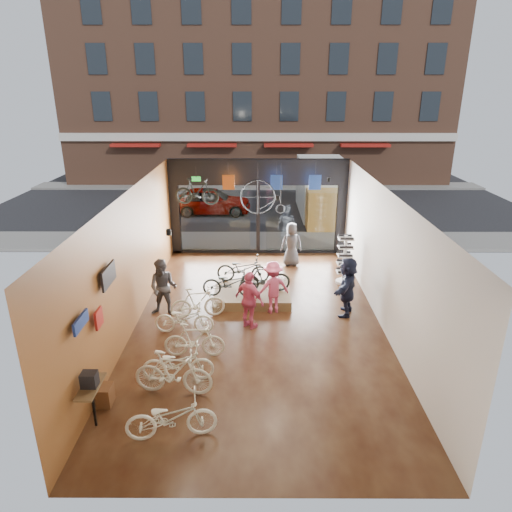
{
  "coord_description": "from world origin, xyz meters",
  "views": [
    {
      "loc": [
        -0.03,
        -11.67,
        6.41
      ],
      "look_at": [
        -0.07,
        1.4,
        1.53
      ],
      "focal_mm": 32.0,
      "sensor_mm": 36.0,
      "label": 1
    }
  ],
  "objects_px": {
    "street_car": "(210,201)",
    "floor_bike_3": "(194,340)",
    "floor_bike_5": "(198,303)",
    "display_bike_mid": "(265,278)",
    "display_bike_left": "(230,283)",
    "hung_bike": "(197,191)",
    "floor_bike_1": "(173,373)",
    "customer_1": "(163,288)",
    "penny_farthing": "(265,198)",
    "floor_bike_2": "(178,363)",
    "customer_2": "(250,300)",
    "box_truck": "(325,192)",
    "customer_5": "(347,286)",
    "display_bike_right": "(243,269)",
    "floor_bike_0": "(171,417)",
    "display_platform": "(252,295)",
    "customer_3": "(273,287)",
    "customer_4": "(291,244)",
    "floor_bike_4": "(184,319)",
    "sunglasses_rack": "(345,260)"
  },
  "relations": [
    {
      "from": "street_car",
      "to": "box_truck",
      "type": "distance_m",
      "value": 6.05
    },
    {
      "from": "box_truck",
      "to": "customer_1",
      "type": "distance_m",
      "value": 12.19
    },
    {
      "from": "street_car",
      "to": "floor_bike_3",
      "type": "distance_m",
      "value": 13.78
    },
    {
      "from": "floor_bike_0",
      "to": "floor_bike_3",
      "type": "xyz_separation_m",
      "value": [
        0.07,
        2.83,
        0.0
      ]
    },
    {
      "from": "floor_bike_2",
      "to": "customer_5",
      "type": "relative_size",
      "value": 0.92
    },
    {
      "from": "floor_bike_4",
      "to": "floor_bike_5",
      "type": "xyz_separation_m",
      "value": [
        0.27,
        0.89,
        0.05
      ]
    },
    {
      "from": "display_bike_left",
      "to": "street_car",
      "type": "bearing_deg",
      "value": 12.56
    },
    {
      "from": "display_bike_mid",
      "to": "customer_4",
      "type": "distance_m",
      "value": 3.26
    },
    {
      "from": "customer_1",
      "to": "floor_bike_0",
      "type": "bearing_deg",
      "value": -68.94
    },
    {
      "from": "box_truck",
      "to": "display_bike_left",
      "type": "bearing_deg",
      "value": -113.4
    },
    {
      "from": "floor_bike_1",
      "to": "floor_bike_2",
      "type": "bearing_deg",
      "value": 4.41
    },
    {
      "from": "customer_3",
      "to": "floor_bike_5",
      "type": "bearing_deg",
      "value": -11.66
    },
    {
      "from": "floor_bike_4",
      "to": "customer_1",
      "type": "height_order",
      "value": "customer_1"
    },
    {
      "from": "floor_bike_5",
      "to": "penny_farthing",
      "type": "distance_m",
      "value": 5.45
    },
    {
      "from": "display_platform",
      "to": "customer_2",
      "type": "height_order",
      "value": "customer_2"
    },
    {
      "from": "display_bike_left",
      "to": "floor_bike_4",
      "type": "bearing_deg",
      "value": 149.37
    },
    {
      "from": "customer_3",
      "to": "customer_5",
      "type": "height_order",
      "value": "customer_5"
    },
    {
      "from": "street_car",
      "to": "floor_bike_0",
      "type": "relative_size",
      "value": 2.41
    },
    {
      "from": "floor_bike_1",
      "to": "display_platform",
      "type": "distance_m",
      "value": 5.1
    },
    {
      "from": "street_car",
      "to": "floor_bike_3",
      "type": "bearing_deg",
      "value": -176.16
    },
    {
      "from": "floor_bike_5",
      "to": "display_bike_right",
      "type": "xyz_separation_m",
      "value": [
        1.27,
        1.94,
        0.28
      ]
    },
    {
      "from": "display_bike_mid",
      "to": "floor_bike_0",
      "type": "bearing_deg",
      "value": 156.38
    },
    {
      "from": "floor_bike_2",
      "to": "floor_bike_0",
      "type": "bearing_deg",
      "value": -177.68
    },
    {
      "from": "customer_1",
      "to": "customer_3",
      "type": "bearing_deg",
      "value": 11.93
    },
    {
      "from": "street_car",
      "to": "floor_bike_3",
      "type": "xyz_separation_m",
      "value": [
        0.92,
        -13.75,
        -0.26
      ]
    },
    {
      "from": "box_truck",
      "to": "customer_5",
      "type": "xyz_separation_m",
      "value": [
        -0.78,
        -10.43,
        -0.5
      ]
    },
    {
      "from": "floor_bike_1",
      "to": "display_bike_right",
      "type": "distance_m",
      "value": 5.66
    },
    {
      "from": "floor_bike_2",
      "to": "floor_bike_4",
      "type": "relative_size",
      "value": 1.01
    },
    {
      "from": "display_platform",
      "to": "penny_farthing",
      "type": "bearing_deg",
      "value": 82.57
    },
    {
      "from": "floor_bike_4",
      "to": "display_platform",
      "type": "height_order",
      "value": "floor_bike_4"
    },
    {
      "from": "floor_bike_0",
      "to": "customer_2",
      "type": "distance_m",
      "value": 4.56
    },
    {
      "from": "display_bike_left",
      "to": "hung_bike",
      "type": "bearing_deg",
      "value": 26.84
    },
    {
      "from": "floor_bike_2",
      "to": "customer_5",
      "type": "xyz_separation_m",
      "value": [
        4.47,
        3.29,
        0.47
      ]
    },
    {
      "from": "street_car",
      "to": "floor_bike_2",
      "type": "xyz_separation_m",
      "value": [
        0.67,
        -14.72,
        -0.29
      ]
    },
    {
      "from": "floor_bike_5",
      "to": "floor_bike_1",
      "type": "bearing_deg",
      "value": 166.86
    },
    {
      "from": "floor_bike_5",
      "to": "display_bike_mid",
      "type": "bearing_deg",
      "value": -71.83
    },
    {
      "from": "floor_bike_0",
      "to": "display_platform",
      "type": "distance_m",
      "value": 6.34
    },
    {
      "from": "display_bike_left",
      "to": "customer_3",
      "type": "relative_size",
      "value": 1.04
    },
    {
      "from": "customer_3",
      "to": "penny_farthing",
      "type": "bearing_deg",
      "value": -108.56
    },
    {
      "from": "floor_bike_1",
      "to": "customer_1",
      "type": "xyz_separation_m",
      "value": [
        -0.92,
        3.73,
        0.34
      ]
    },
    {
      "from": "display_bike_left",
      "to": "customer_1",
      "type": "xyz_separation_m",
      "value": [
        -1.91,
        -0.62,
        0.13
      ]
    },
    {
      "from": "display_platform",
      "to": "customer_1",
      "type": "relative_size",
      "value": 1.38
    },
    {
      "from": "hung_bike",
      "to": "display_platform",
      "type": "bearing_deg",
      "value": -135.18
    },
    {
      "from": "hung_bike",
      "to": "customer_2",
      "type": "bearing_deg",
      "value": -148.83
    },
    {
      "from": "floor_bike_1",
      "to": "customer_1",
      "type": "bearing_deg",
      "value": 20.23
    },
    {
      "from": "customer_5",
      "to": "display_bike_right",
      "type": "bearing_deg",
      "value": -99.56
    },
    {
      "from": "sunglasses_rack",
      "to": "display_platform",
      "type": "bearing_deg",
      "value": -139.43
    },
    {
      "from": "customer_1",
      "to": "customer_3",
      "type": "relative_size",
      "value": 1.08
    },
    {
      "from": "floor_bike_4",
      "to": "display_bike_mid",
      "type": "bearing_deg",
      "value": -46.18
    },
    {
      "from": "display_bike_left",
      "to": "floor_bike_3",
      "type": "bearing_deg",
      "value": 169.67
    }
  ]
}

